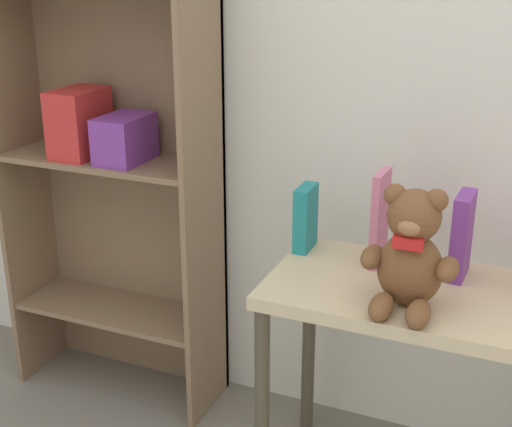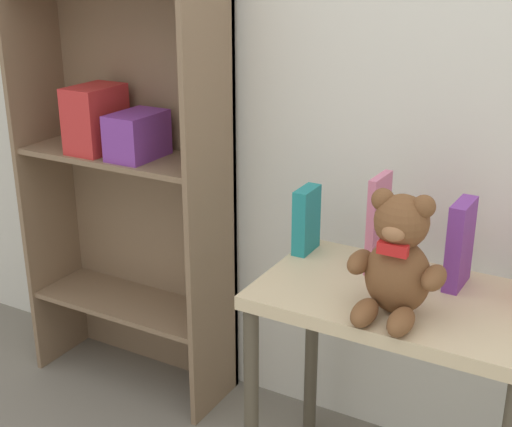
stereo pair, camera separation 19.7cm
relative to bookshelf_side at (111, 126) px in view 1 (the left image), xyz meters
name	(u,v)px [view 1 (the left image)]	position (x,y,z in m)	size (l,w,h in m)	color
wall_back	(419,30)	(0.92, 0.15, 0.32)	(4.80, 0.06, 2.50)	silver
bookshelf_side	(111,126)	(0.00, 0.00, 0.00)	(0.70, 0.27, 1.66)	#7F664C
display_table	(405,322)	(1.00, -0.20, -0.38)	(0.70, 0.44, 0.65)	beige
teddy_bear	(410,254)	(1.02, -0.31, -0.14)	(0.23, 0.21, 0.30)	brown
book_standing_teal	(305,218)	(0.68, -0.07, -0.18)	(0.04, 0.11, 0.19)	teal
book_standing_pink	(380,218)	(0.90, -0.09, -0.15)	(0.02, 0.12, 0.26)	#D17093
book_standing_purple	(462,236)	(1.11, -0.08, -0.16)	(0.04, 0.12, 0.23)	purple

